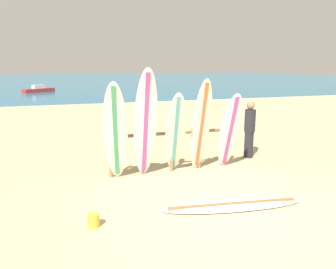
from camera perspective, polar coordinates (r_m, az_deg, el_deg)
The scene contains 12 objects.
ground_plane at distance 6.07m, azimuth 11.73°, elevation -13.70°, with size 120.00×120.00×0.00m, color tan.
ocean_water at distance 62.83m, azimuth -15.55°, elevation 9.42°, with size 120.00×80.00×0.01m, color #196B93.
surfboard_rack at distance 8.02m, azimuth 0.66°, elevation -1.75°, with size 3.15×0.09×1.13m.
surfboard_leaning_far_left at distance 7.27m, azimuth -9.29°, elevation 0.37°, with size 0.66×0.81×2.31m.
surfboard_leaning_left at distance 7.37m, azimuth -4.01°, elevation 1.79°, with size 0.57×0.78×2.59m.
surfboard_leaning_center_left at distance 7.63m, azimuth 1.34°, elevation 0.13°, with size 0.66×1.08×2.06m.
surfboard_leaning_center at distance 7.92m, azimuth 5.89°, elevation 1.53°, with size 0.52×0.62×2.33m.
surfboard_leaning_center_right at distance 8.25m, azimuth 10.91°, elevation 0.57°, with size 0.56×0.69×1.98m.
surfboard_lying_on_sand at distance 6.34m, azimuth 11.40°, elevation -12.17°, with size 2.77×0.93×0.08m.
beachgoer_standing at distance 9.43m, azimuth 14.26°, elevation 1.27°, with size 0.24×0.30×1.63m.
small_boat_offshore at distance 34.24m, azimuth -21.96°, elevation 7.40°, with size 3.00×2.45×0.71m.
sand_bucket at distance 5.64m, azimuth -13.07°, elevation -14.61°, with size 0.20×0.20×0.22m, color gold.
Camera 1 is at (-2.78, -4.71, 2.63)m, focal length 34.39 mm.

